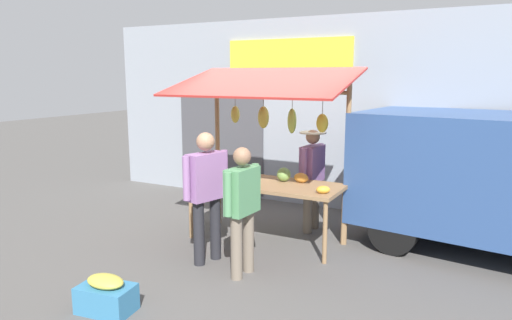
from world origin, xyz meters
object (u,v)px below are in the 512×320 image
shopper_with_shopping_bag (206,188)px  shopper_in_grey_tee (242,203)px  market_stall (268,137)px  produce_crate_near (106,295)px  vendor_with_sunhat (312,172)px

shopper_with_shopping_bag → shopper_in_grey_tee: size_ratio=1.08×
market_stall → produce_crate_near: 3.01m
vendor_with_sunhat → shopper_in_grey_tee: 1.94m
shopper_with_shopping_bag → market_stall: bearing=-2.5°
shopper_in_grey_tee → produce_crate_near: size_ratio=2.60×
shopper_with_shopping_bag → produce_crate_near: 1.78m
market_stall → shopper_in_grey_tee: market_stall is taller
market_stall → vendor_with_sunhat: bearing=-118.5°
produce_crate_near → shopper_in_grey_tee: bearing=-119.1°
shopper_in_grey_tee → produce_crate_near: 1.78m
shopper_in_grey_tee → shopper_with_shopping_bag: bearing=80.2°
produce_crate_near → market_stall: bearing=-101.5°
market_stall → vendor_with_sunhat: market_stall is taller
produce_crate_near → shopper_with_shopping_bag: bearing=-96.9°
market_stall → produce_crate_near: size_ratio=4.14×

